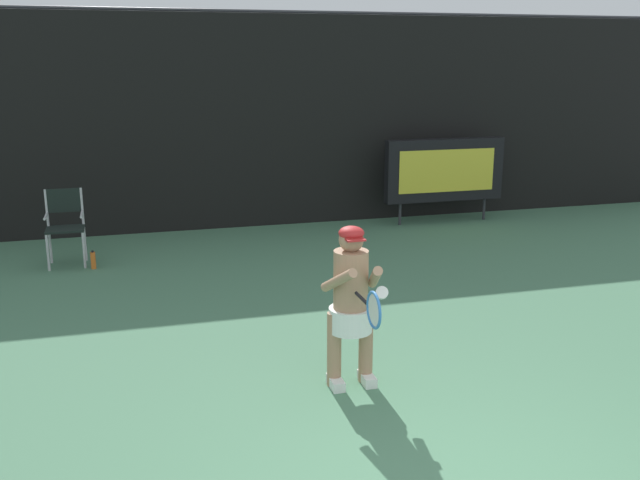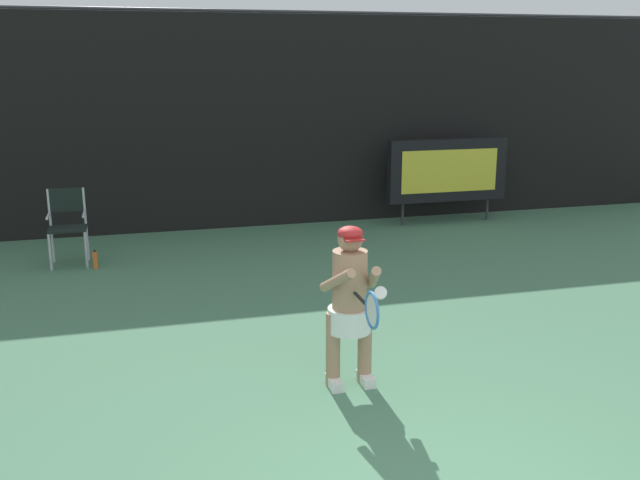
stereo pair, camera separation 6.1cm
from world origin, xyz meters
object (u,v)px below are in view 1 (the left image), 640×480
(scoreboard, at_px, (445,170))
(water_bottle, at_px, (93,260))
(tennis_player, at_px, (351,300))
(tennis_racket, at_px, (373,309))
(umpire_chair, at_px, (65,222))

(scoreboard, xyz_separation_m, water_bottle, (-5.99, -1.36, -0.82))
(tennis_player, distance_m, tennis_racket, 0.61)
(scoreboard, relative_size, tennis_player, 1.49)
(water_bottle, distance_m, tennis_player, 5.07)
(umpire_chair, relative_size, tennis_racket, 1.79)
(water_bottle, relative_size, tennis_racket, 0.44)
(scoreboard, relative_size, umpire_chair, 2.04)
(tennis_player, bearing_deg, scoreboard, 57.94)
(tennis_player, xyz_separation_m, tennis_racket, (-0.01, -0.60, 0.13))
(water_bottle, bearing_deg, umpire_chair, 136.80)
(water_bottle, height_order, tennis_racket, tennis_racket)
(water_bottle, relative_size, tennis_player, 0.18)
(umpire_chair, bearing_deg, water_bottle, -43.20)
(tennis_player, bearing_deg, tennis_racket, -91.24)
(tennis_racket, bearing_deg, scoreboard, 78.79)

